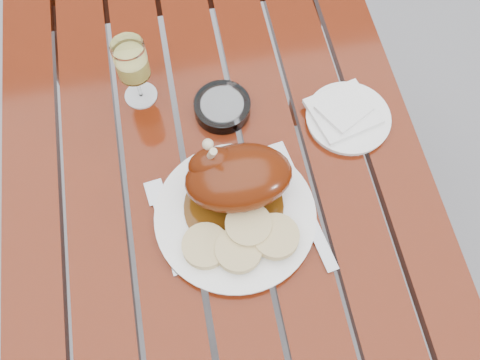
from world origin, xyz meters
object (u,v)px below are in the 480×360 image
table (223,243)px  wine_glass (134,72)px  dinner_plate (235,216)px  side_plate (348,118)px  ashtray (222,107)px

table → wine_glass: size_ratio=7.75×
table → dinner_plate: (0.02, -0.09, 0.38)m
dinner_plate → wine_glass: (-0.14, 0.30, 0.07)m
table → side_plate: bearing=16.0°
wine_glass → dinner_plate: bearing=-64.9°
dinner_plate → side_plate: size_ratio=1.73×
wine_glass → ashtray: bearing=-23.1°
table → dinner_plate: size_ratio=4.13×
ashtray → side_plate: bearing=-15.6°
dinner_plate → ashtray: 0.23m
wine_glass → side_plate: size_ratio=0.92×
dinner_plate → side_plate: bearing=32.6°
ashtray → dinner_plate: bearing=-94.1°
wine_glass → ashtray: 0.18m
wine_glass → ashtray: wine_glass is taller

